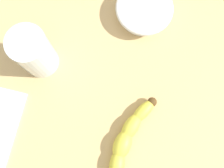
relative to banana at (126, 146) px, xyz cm
name	(u,v)px	position (x,y,z in cm)	size (l,w,h in cm)	color
wooden_tabletop	(117,99)	(-6.35, -7.67, -3.24)	(120.00, 120.00, 3.00)	tan
banana	(126,146)	(0.00, 0.00, 0.00)	(20.90, 9.87, 3.47)	yellow
smoothie_glass	(35,53)	(-1.59, -24.92, 4.15)	(7.27, 7.27, 12.08)	silver
ceramic_bowl	(144,10)	(-24.06, -15.65, 0.55)	(12.26, 12.26, 3.76)	white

